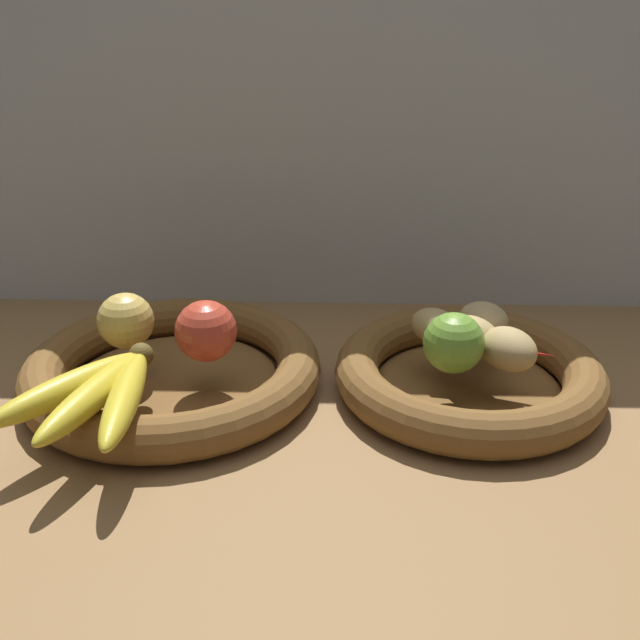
{
  "coord_description": "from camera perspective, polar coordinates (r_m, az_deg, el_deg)",
  "views": [
    {
      "loc": [
        1.23,
        -72.13,
        42.97
      ],
      "look_at": [
        -0.91,
        2.17,
        9.11
      ],
      "focal_mm": 40.36,
      "sensor_mm": 36.0,
      "label": 1
    }
  ],
  "objects": [
    {
      "name": "fruit_bowl_left",
      "position": [
        0.87,
        -11.55,
        -3.91
      ],
      "size": [
        34.97,
        34.97,
        5.11
      ],
      "color": "brown",
      "rests_on": "ground_plane"
    },
    {
      "name": "potato_oblong",
      "position": [
        0.86,
        9.12,
        -0.47
      ],
      "size": [
        7.71,
        7.75,
        4.09
      ],
      "primitive_type": "ellipsoid",
      "rotation": [
        0.0,
        0.0,
        5.48
      ],
      "color": "tan",
      "rests_on": "fruit_bowl_right"
    },
    {
      "name": "fruit_bowl_right",
      "position": [
        0.86,
        11.68,
        -4.22
      ],
      "size": [
        31.32,
        31.32,
        5.11
      ],
      "color": "brown",
      "rests_on": "ground_plane"
    },
    {
      "name": "potato_large",
      "position": [
        0.84,
        11.96,
        -1.22
      ],
      "size": [
        8.05,
        7.94,
        4.53
      ],
      "primitive_type": "ellipsoid",
      "rotation": [
        0.0,
        0.0,
        2.39
      ],
      "color": "tan",
      "rests_on": "fruit_bowl_right"
    },
    {
      "name": "apple_red_right",
      "position": [
        0.82,
        -8.99,
        -0.75
      ],
      "size": [
        6.95,
        6.95,
        6.95
      ],
      "primitive_type": "sphere",
      "color": "#CC422D",
      "rests_on": "fruit_bowl_left"
    },
    {
      "name": "ground_plane",
      "position": [
        0.85,
        0.58,
        -7.16
      ],
      "size": [
        140.0,
        90.0,
        3.0
      ],
      "primitive_type": "cube",
      "color": "olive"
    },
    {
      "name": "potato_back",
      "position": [
        0.88,
        12.82,
        -0.01
      ],
      "size": [
        8.05,
        8.26,
        4.2
      ],
      "primitive_type": "ellipsoid",
      "rotation": [
        0.0,
        0.0,
        2.1
      ],
      "color": "tan",
      "rests_on": "fruit_bowl_right"
    },
    {
      "name": "apple_golden_left",
      "position": [
        0.86,
        -15.15,
        -0.05
      ],
      "size": [
        6.54,
        6.54,
        6.54
      ],
      "primitive_type": "sphere",
      "color": "#DBB756",
      "rests_on": "fruit_bowl_left"
    },
    {
      "name": "lime_near",
      "position": [
        0.79,
        10.55,
        -1.79
      ],
      "size": [
        6.7,
        6.7,
        6.7
      ],
      "primitive_type": "sphere",
      "color": "#6B9E33",
      "rests_on": "fruit_bowl_right"
    },
    {
      "name": "banana_bunch_front",
      "position": [
        0.76,
        -17.25,
        -5.47
      ],
      "size": [
        15.14,
        19.83,
        3.07
      ],
      "color": "gold",
      "rests_on": "fruit_bowl_left"
    },
    {
      "name": "potato_small",
      "position": [
        0.81,
        14.71,
        -2.24
      ],
      "size": [
        8.25,
        8.7,
        4.67
      ],
      "primitive_type": "ellipsoid",
      "rotation": [
        0.0,
        0.0,
        5.28
      ],
      "color": "tan",
      "rests_on": "fruit_bowl_right"
    },
    {
      "name": "chili_pepper",
      "position": [
        0.84,
        13.52,
        -2.2
      ],
      "size": [
        14.09,
        5.62,
        2.22
      ],
      "primitive_type": "cone",
      "rotation": [
        0.0,
        1.57,
        -0.25
      ],
      "color": "red",
      "rests_on": "fruit_bowl_right"
    },
    {
      "name": "back_wall",
      "position": [
        1.03,
        0.99,
        15.88
      ],
      "size": [
        140.0,
        3.0,
        55.0
      ],
      "color": "silver",
      "rests_on": "ground_plane"
    }
  ]
}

